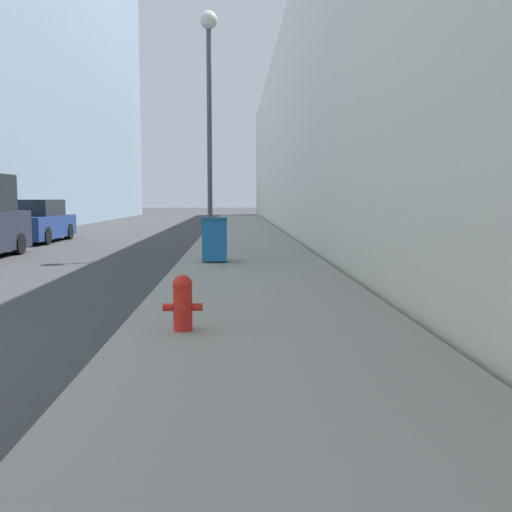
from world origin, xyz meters
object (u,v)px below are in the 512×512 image
Objects in this scene: trash_bin at (215,239)px; lamppost at (209,91)px; fire_hydrant at (183,301)px; parked_sedan_near at (37,223)px.

lamppost reaches higher than trash_bin.
parked_sedan_near is (-6.95, 15.53, 0.28)m from fire_hydrant.
fire_hydrant is at bearing -65.90° from parked_sedan_near.
parked_sedan_near is at bearing 114.10° from fire_hydrant.
trash_bin is (0.13, 7.31, 0.21)m from fire_hydrant.
trash_bin reaches higher than fire_hydrant.
parked_sedan_near is at bearing 140.16° from lamppost.
trash_bin is 4.69m from lamppost.
parked_sedan_near reaches higher than trash_bin.
trash_bin is at bearing -85.11° from lamppost.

